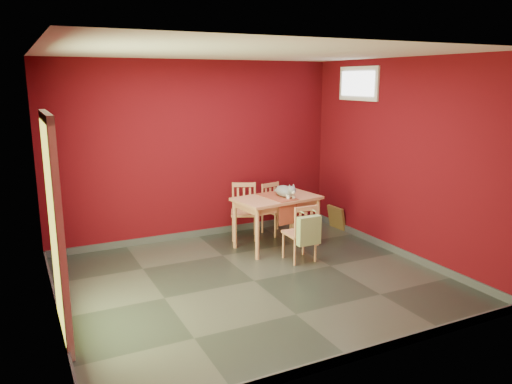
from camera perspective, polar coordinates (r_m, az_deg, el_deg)
name	(u,v)px	position (r m, az deg, el deg)	size (l,w,h in m)	color
ground	(254,281)	(6.20, -0.23, -10.11)	(4.50, 4.50, 0.00)	#2D342D
room_shell	(254,277)	(6.18, -0.23, -9.68)	(4.50, 4.50, 4.50)	#55080F
doorway	(54,223)	(4.91, -22.09, -3.35)	(0.06, 1.01, 2.13)	#B7D838
window	(358,84)	(7.75, 11.61, 12.05)	(0.05, 0.90, 0.50)	white
outlet_plate	(287,207)	(8.49, 3.56, -1.68)	(0.08, 0.01, 0.12)	silver
dining_table	(277,203)	(7.23, 2.40, -1.30)	(1.28, 0.85, 0.75)	tan
table_runner	(281,202)	(7.13, 2.82, -1.16)	(0.40, 0.69, 0.33)	#97402A
chair_far_left	(244,210)	(7.71, -1.36, -2.11)	(0.53, 0.53, 0.85)	tan
chair_far_right	(275,208)	(7.95, 2.19, -1.84)	(0.44, 0.44, 0.80)	tan
chair_near	(301,232)	(6.75, 5.15, -4.59)	(0.38, 0.38, 0.79)	tan
tote_bag	(309,230)	(6.56, 6.06, -4.39)	(0.32, 0.19, 0.45)	#9AB272
cat	(285,189)	(7.21, 3.31, 0.34)	(0.24, 0.46, 0.23)	slate
picture_frame	(336,218)	(8.33, 9.18, -2.91)	(0.15, 0.38, 0.38)	brown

